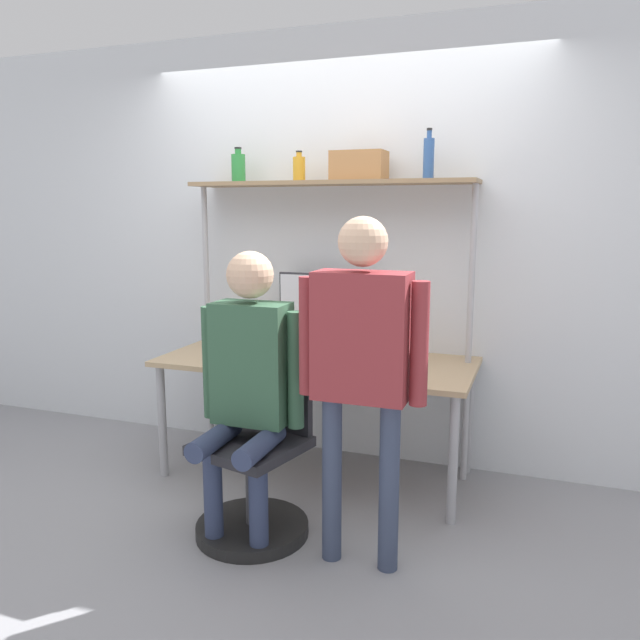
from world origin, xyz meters
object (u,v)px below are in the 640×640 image
at_px(person_seated, 248,372).
at_px(person_standing, 362,351).
at_px(monitor, 319,308).
at_px(bottle_amber, 299,168).
at_px(office_chair, 257,476).
at_px(bottle_blue, 429,158).
at_px(storage_box, 359,166).
at_px(laptop, 299,356).
at_px(cell_phone, 346,372).
at_px(bottle_green, 238,167).

height_order(person_seated, person_standing, person_standing).
height_order(monitor, bottle_amber, bottle_amber).
relative_size(monitor, office_chair, 0.57).
bearing_deg(office_chair, bottle_blue, 56.87).
bearing_deg(monitor, storage_box, -2.35).
distance_m(monitor, storage_box, 0.90).
xyz_separation_m(monitor, storage_box, (0.25, -0.01, 0.86)).
bearing_deg(bottle_amber, laptop, -69.27).
bearing_deg(cell_phone, office_chair, -121.18).
distance_m(bottle_green, bottle_blue, 1.20).
relative_size(bottle_blue, bottle_amber, 1.55).
relative_size(laptop, bottle_green, 1.49).
height_order(laptop, person_standing, person_standing).
height_order(person_seated, storage_box, storage_box).
bearing_deg(bottle_amber, person_seated, -82.14).
xyz_separation_m(monitor, bottle_green, (-0.54, -0.01, 0.87)).
distance_m(monitor, cell_phone, 0.64).
distance_m(laptop, bottle_amber, 1.16).
height_order(laptop, person_seated, person_seated).
bearing_deg(bottle_amber, monitor, 4.61).
bearing_deg(person_standing, bottle_green, 136.20).
bearing_deg(storage_box, person_standing, -72.69).
bearing_deg(storage_box, bottle_green, 180.00).
bearing_deg(person_standing, monitor, 118.34).
bearing_deg(person_seated, person_standing, -5.83).
xyz_separation_m(monitor, cell_phone, (0.33, -0.48, -0.26)).
height_order(cell_phone, bottle_amber, bottle_amber).
relative_size(monitor, cell_phone, 3.59).
xyz_separation_m(office_chair, person_standing, (0.56, -0.11, 0.71)).
height_order(bottle_green, storage_box, bottle_green).
distance_m(laptop, person_seated, 0.59).
bearing_deg(cell_phone, bottle_green, 151.49).
height_order(person_seated, bottle_green, bottle_green).
bearing_deg(laptop, storage_box, 63.55).
bearing_deg(laptop, bottle_green, 143.01).
distance_m(monitor, office_chair, 1.21).
bearing_deg(monitor, person_seated, -89.26).
height_order(person_standing, storage_box, storage_box).
xyz_separation_m(person_standing, bottle_green, (-1.13, 1.08, 0.86)).
relative_size(person_seated, bottle_green, 6.58).
bearing_deg(laptop, bottle_amber, 110.73).
bearing_deg(person_seated, monitor, 90.74).
xyz_separation_m(bottle_green, bottle_amber, (0.41, -0.00, -0.01)).
distance_m(person_seated, bottle_amber, 1.44).
bearing_deg(person_seated, cell_phone, 60.26).
distance_m(laptop, bottle_green, 1.29).
bearing_deg(bottle_green, bottle_blue, -0.00).
bearing_deg(bottle_green, laptop, -36.99).
relative_size(person_seated, storage_box, 4.50).
bearing_deg(office_chair, monitor, 91.36).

